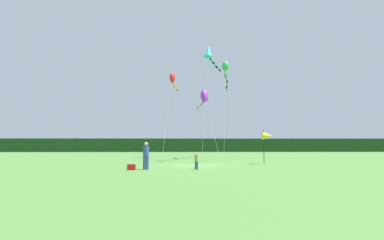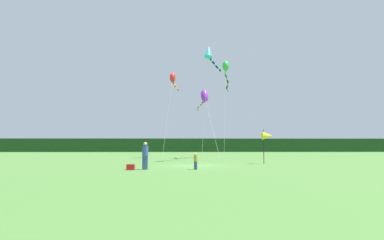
{
  "view_description": "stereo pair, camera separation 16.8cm",
  "coord_description": "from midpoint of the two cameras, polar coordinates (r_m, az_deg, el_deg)",
  "views": [
    {
      "loc": [
        -0.72,
        -23.1,
        1.65
      ],
      "look_at": [
        0.0,
        6.0,
        4.15
      ],
      "focal_mm": 26.99,
      "sensor_mm": 36.0,
      "label": 1
    },
    {
      "loc": [
        -0.55,
        -23.11,
        1.65
      ],
      "look_at": [
        0.0,
        6.0,
        4.15
      ],
      "focal_mm": 26.99,
      "sensor_mm": 36.0,
      "label": 2
    }
  ],
  "objects": [
    {
      "name": "kite_red",
      "position": [
        37.55,
        -3.65,
        8.13
      ],
      "size": [
        1.68,
        7.31,
        11.01
      ],
      "color": "#B2B2B2",
      "rests_on": "ground"
    },
    {
      "name": "kite_cyan",
      "position": [
        30.69,
        3.62,
        12.98
      ],
      "size": [
        2.54,
        5.1,
        11.89
      ],
      "color": "#B2B2B2",
      "rests_on": "ground"
    },
    {
      "name": "cooler_box",
      "position": [
        19.59,
        -11.77,
        -9.09
      ],
      "size": [
        0.51,
        0.4,
        0.37
      ],
      "primitive_type": "cube",
      "color": "red",
      "rests_on": "ground"
    },
    {
      "name": "ground_plane",
      "position": [
        23.17,
        0.49,
        -9.0
      ],
      "size": [
        120.0,
        120.0,
        0.0
      ],
      "primitive_type": "plane",
      "color": "#477533"
    },
    {
      "name": "banner_flag_pole",
      "position": [
        26.05,
        14.83,
        -3.07
      ],
      "size": [
        0.9,
        0.7,
        2.97
      ],
      "color": "black",
      "rests_on": "ground"
    },
    {
      "name": "person_adult",
      "position": [
        19.68,
        -8.99,
        -6.68
      ],
      "size": [
        0.4,
        0.4,
        1.83
      ],
      "color": "#334C8C",
      "rests_on": "ground"
    },
    {
      "name": "kite_purple",
      "position": [
        34.85,
        2.55,
        4.6
      ],
      "size": [
        2.1,
        8.2,
        8.48
      ],
      "color": "#B2B2B2",
      "rests_on": "ground"
    },
    {
      "name": "person_child",
      "position": [
        19.44,
        0.96,
        -7.97
      ],
      "size": [
        0.24,
        0.24,
        1.1
      ],
      "color": "#334C8C",
      "rests_on": "ground"
    },
    {
      "name": "distant_treeline",
      "position": [
        68.11,
        -0.55,
        -5.0
      ],
      "size": [
        108.0,
        2.89,
        3.1
      ],
      "primitive_type": "cube",
      "color": "#193D19",
      "rests_on": "ground"
    },
    {
      "name": "kite_green",
      "position": [
        38.07,
        6.86,
        9.9
      ],
      "size": [
        2.28,
        11.49,
        12.41
      ],
      "color": "#B2B2B2",
      "rests_on": "ground"
    }
  ]
}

